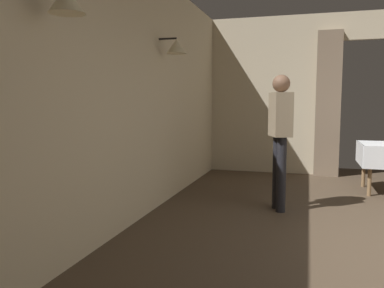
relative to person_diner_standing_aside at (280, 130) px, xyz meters
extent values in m
cube|color=beige|center=(-1.60, -1.40, 0.48)|extent=(0.12, 8.40, 3.00)
cone|color=beige|center=(-1.30, -2.60, 1.06)|extent=(0.26, 0.26, 0.18)
cylinder|color=black|center=(-1.42, -0.20, 1.16)|extent=(0.24, 0.02, 0.02)
cone|color=beige|center=(-1.30, -0.20, 1.06)|extent=(0.26, 0.26, 0.18)
cube|color=beige|center=(-0.35, 2.80, 0.48)|extent=(2.50, 0.12, 3.00)
cube|color=#7F6B56|center=(0.68, 2.66, 0.31)|extent=(0.44, 0.14, 2.67)
cylinder|color=olive|center=(1.23, 1.15, -0.67)|extent=(0.06, 0.06, 0.71)
cylinder|color=olive|center=(1.23, 1.83, -0.67)|extent=(0.06, 0.06, 0.71)
cube|color=white|center=(1.12, 1.49, -0.44)|extent=(0.02, 0.89, 0.33)
cylinder|color=black|center=(-0.03, 0.08, -0.55)|extent=(0.12, 0.12, 0.95)
cylinder|color=black|center=(0.03, -0.08, -0.55)|extent=(0.12, 0.12, 0.95)
cube|color=gray|center=(0.00, 0.00, 0.20)|extent=(0.33, 0.41, 0.55)
sphere|color=brown|center=(0.00, 0.00, 0.59)|extent=(0.22, 0.22, 0.22)
camera|label=1|loc=(0.34, -5.09, 0.36)|focal=37.07mm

